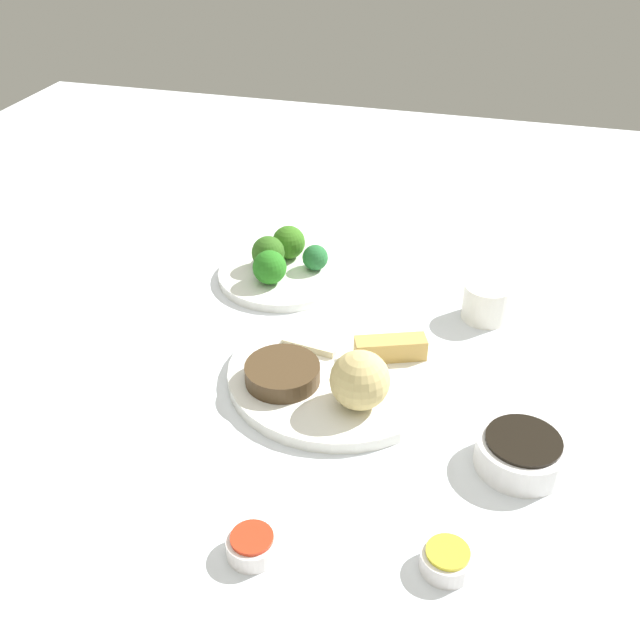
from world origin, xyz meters
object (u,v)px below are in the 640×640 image
broccoli_plate (284,274)px  sauce_ramekin_sweet_and_sour (253,546)px  sauce_ramekin_hot_mustard (447,561)px  teacup (487,302)px  main_plate (337,373)px  soy_sauce_bowl (521,453)px

broccoli_plate → sauce_ramekin_sweet_and_sour: (-0.13, 0.52, 0.00)m
sauce_ramekin_sweet_and_sour → sauce_ramekin_hot_mustard: bearing=-169.8°
teacup → sauce_ramekin_hot_mustard: bearing=90.3°
teacup → sauce_ramekin_sweet_and_sour: bearing=69.4°
main_plate → broccoli_plate: 0.27m
soy_sauce_bowl → broccoli_plate: bearing=-40.3°
broccoli_plate → teacup: size_ratio=3.01×
teacup → soy_sauce_bowl: bearing=102.3°
soy_sauce_bowl → teacup: (0.06, -0.29, 0.01)m
sauce_ramekin_hot_mustard → sauce_ramekin_sweet_and_sour: 0.19m
sauce_ramekin_hot_mustard → sauce_ramekin_sweet_and_sour: size_ratio=1.00×
sauce_ramekin_hot_mustard → teacup: bearing=-89.7°
soy_sauce_bowl → sauce_ramekin_sweet_and_sour: size_ratio=1.97×
main_plate → sauce_ramekin_hot_mustard: bearing=124.0°
main_plate → soy_sauce_bowl: (-0.24, 0.10, 0.01)m
main_plate → broccoli_plate: size_ratio=1.38×
broccoli_plate → teacup: 0.32m
main_plate → teacup: size_ratio=4.16×
sauce_ramekin_hot_mustard → teacup: size_ratio=0.76×
soy_sauce_bowl → teacup: teacup is taller
sauce_ramekin_hot_mustard → teacup: (0.00, -0.46, 0.02)m
soy_sauce_bowl → sauce_ramekin_hot_mustard: size_ratio=1.97×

